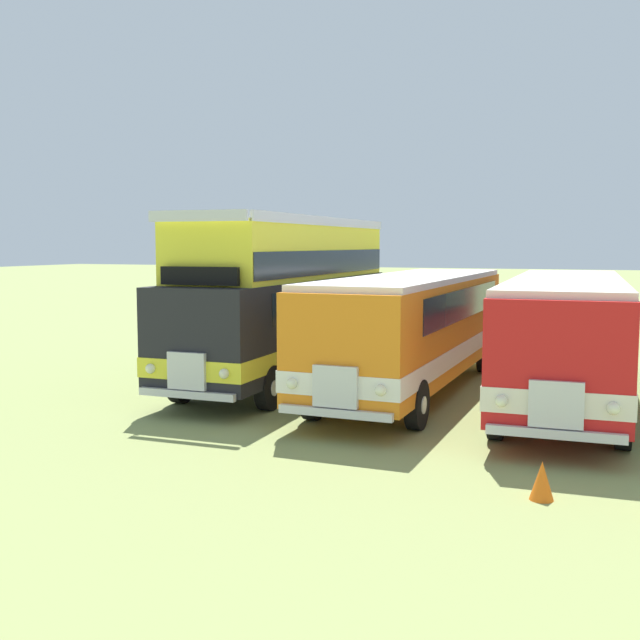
# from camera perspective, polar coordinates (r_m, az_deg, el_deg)

# --- Properties ---
(bus_first_in_row) EXTENTS (2.63, 10.69, 4.52)m
(bus_first_in_row) POSITION_cam_1_polar(r_m,az_deg,el_deg) (20.96, -2.48, 1.85)
(bus_first_in_row) COLOR black
(bus_first_in_row) RESTS_ON ground
(bus_second_in_row) EXTENTS (2.82, 11.19, 2.99)m
(bus_second_in_row) POSITION_cam_1_polar(r_m,az_deg,el_deg) (19.47, 7.14, -0.28)
(bus_second_in_row) COLOR orange
(bus_second_in_row) RESTS_ON ground
(bus_third_in_row) EXTENTS (2.88, 11.69, 2.99)m
(bus_third_in_row) POSITION_cam_1_polar(r_m,az_deg,el_deg) (19.00, 18.09, -0.66)
(bus_third_in_row) COLOR red
(bus_third_in_row) RESTS_ON ground
(cone_mid_row) EXTENTS (0.36, 0.36, 0.59)m
(cone_mid_row) POSITION_cam_1_polar(r_m,az_deg,el_deg) (11.89, 16.44, -11.57)
(cone_mid_row) COLOR orange
(cone_mid_row) RESTS_ON ground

